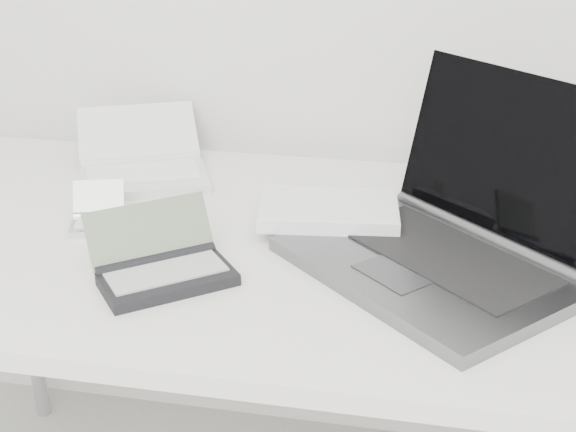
% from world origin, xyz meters
% --- Properties ---
extents(desk, '(1.60, 0.80, 0.73)m').
position_xyz_m(desk, '(0.00, 1.55, 0.68)').
color(desk, white).
rests_on(desk, ground).
extents(laptop_large, '(0.59, 0.55, 0.28)m').
position_xyz_m(laptop_large, '(0.19, 1.53, 0.78)').
color(laptop_large, slate).
rests_on(laptop_large, desk).
extents(netbook_open_white, '(0.34, 0.37, 0.10)m').
position_xyz_m(netbook_open_white, '(-0.38, 1.78, 0.75)').
color(netbook_open_white, white).
rests_on(netbook_open_white, desk).
extents(pda_silver, '(0.11, 0.13, 0.07)m').
position_xyz_m(pda_silver, '(-0.37, 1.54, 0.74)').
color(pda_silver, '#BBBBC0').
rests_on(pda_silver, desk).
extents(palmtop_charcoal, '(0.24, 0.24, 0.10)m').
position_xyz_m(palmtop_charcoal, '(-0.20, 1.38, 0.75)').
color(palmtop_charcoal, black).
rests_on(palmtop_charcoal, desk).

